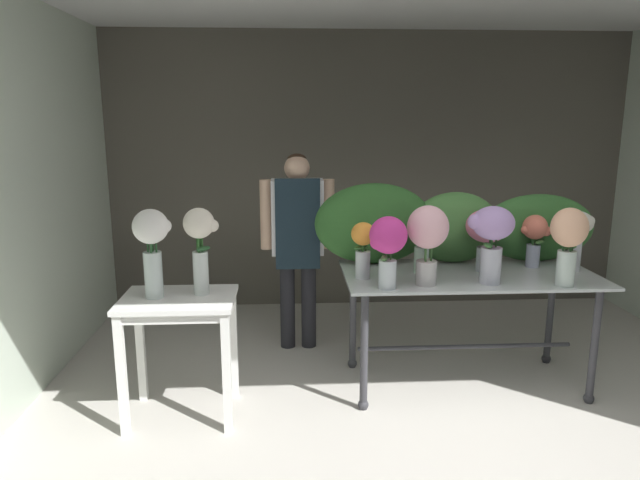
{
  "coord_description": "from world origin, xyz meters",
  "views": [
    {
      "loc": [
        -0.79,
        -2.11,
        1.86
      ],
      "look_at": [
        -0.59,
        1.51,
        1.08
      ],
      "focal_mm": 32.1,
      "sensor_mm": 36.0,
      "label": 1
    }
  ],
  "objects_px": {
    "florist": "(298,232)",
    "vase_blush_ranunculus": "(427,235)",
    "vase_peach_lilies": "(569,238)",
    "vase_magenta_carnations": "(388,243)",
    "vase_lilac_stock": "(492,235)",
    "vase_coral_dahlias": "(535,235)",
    "vase_sunset_roses": "(363,247)",
    "vase_white_roses_tall": "(152,243)",
    "vase_cream_lisianthus_tall": "(200,241)",
    "vase_ivory_tulips": "(577,231)",
    "side_table_white": "(179,316)",
    "display_table_glass": "(468,292)",
    "vase_fuchsia_snapdragons": "(422,239)",
    "vase_rosy_freesia": "(487,231)"
  },
  "relations": [
    {
      "from": "vase_coral_dahlias",
      "to": "vase_magenta_carnations",
      "type": "height_order",
      "value": "vase_magenta_carnations"
    },
    {
      "from": "florist",
      "to": "vase_ivory_tulips",
      "type": "bearing_deg",
      "value": -20.93
    },
    {
      "from": "vase_lilac_stock",
      "to": "vase_cream_lisianthus_tall",
      "type": "height_order",
      "value": "vase_cream_lisianthus_tall"
    },
    {
      "from": "vase_sunset_roses",
      "to": "side_table_white",
      "type": "bearing_deg",
      "value": -168.49
    },
    {
      "from": "florist",
      "to": "vase_blush_ranunculus",
      "type": "xyz_separation_m",
      "value": [
        0.79,
        -1.0,
        0.17
      ]
    },
    {
      "from": "vase_sunset_roses",
      "to": "vase_blush_ranunculus",
      "type": "relative_size",
      "value": 0.74
    },
    {
      "from": "side_table_white",
      "to": "florist",
      "type": "relative_size",
      "value": 0.5
    },
    {
      "from": "vase_blush_ranunculus",
      "to": "vase_lilac_stock",
      "type": "bearing_deg",
      "value": 1.09
    },
    {
      "from": "side_table_white",
      "to": "vase_blush_ranunculus",
      "type": "bearing_deg",
      "value": 2.42
    },
    {
      "from": "vase_ivory_tulips",
      "to": "vase_magenta_carnations",
      "type": "bearing_deg",
      "value": -165.59
    },
    {
      "from": "display_table_glass",
      "to": "vase_coral_dahlias",
      "type": "distance_m",
      "value": 0.63
    },
    {
      "from": "display_table_glass",
      "to": "vase_ivory_tulips",
      "type": "distance_m",
      "value": 0.85
    },
    {
      "from": "vase_rosy_freesia",
      "to": "vase_white_roses_tall",
      "type": "bearing_deg",
      "value": -170.48
    },
    {
      "from": "vase_ivory_tulips",
      "to": "vase_peach_lilies",
      "type": "bearing_deg",
      "value": -123.42
    },
    {
      "from": "display_table_glass",
      "to": "vase_cream_lisianthus_tall",
      "type": "height_order",
      "value": "vase_cream_lisianthus_tall"
    },
    {
      "from": "vase_peach_lilies",
      "to": "vase_magenta_carnations",
      "type": "xyz_separation_m",
      "value": [
        -1.13,
        0.01,
        -0.02
      ]
    },
    {
      "from": "vase_magenta_carnations",
      "to": "vase_lilac_stock",
      "type": "bearing_deg",
      "value": 6.55
    },
    {
      "from": "vase_rosy_freesia",
      "to": "side_table_white",
      "type": "bearing_deg",
      "value": -169.86
    },
    {
      "from": "vase_blush_ranunculus",
      "to": "vase_lilac_stock",
      "type": "height_order",
      "value": "vase_blush_ranunculus"
    },
    {
      "from": "florist",
      "to": "vase_blush_ranunculus",
      "type": "bearing_deg",
      "value": -51.84
    },
    {
      "from": "display_table_glass",
      "to": "vase_rosy_freesia",
      "type": "distance_m",
      "value": 0.44
    },
    {
      "from": "florist",
      "to": "vase_sunset_roses",
      "type": "relative_size",
      "value": 4.23
    },
    {
      "from": "florist",
      "to": "vase_sunset_roses",
      "type": "bearing_deg",
      "value": -63.61
    },
    {
      "from": "vase_fuchsia_snapdragons",
      "to": "vase_lilac_stock",
      "type": "relative_size",
      "value": 0.74
    },
    {
      "from": "vase_rosy_freesia",
      "to": "vase_lilac_stock",
      "type": "height_order",
      "value": "vase_lilac_stock"
    },
    {
      "from": "florist",
      "to": "vase_coral_dahlias",
      "type": "bearing_deg",
      "value": -20.33
    },
    {
      "from": "side_table_white",
      "to": "vase_fuchsia_snapdragons",
      "type": "distance_m",
      "value": 1.66
    },
    {
      "from": "display_table_glass",
      "to": "florist",
      "type": "height_order",
      "value": "florist"
    },
    {
      "from": "vase_lilac_stock",
      "to": "vase_white_roses_tall",
      "type": "xyz_separation_m",
      "value": [
        -2.09,
        -0.07,
        -0.01
      ]
    },
    {
      "from": "vase_coral_dahlias",
      "to": "vase_cream_lisianthus_tall",
      "type": "relative_size",
      "value": 0.69
    },
    {
      "from": "vase_peach_lilies",
      "to": "vase_cream_lisianthus_tall",
      "type": "bearing_deg",
      "value": 178.46
    },
    {
      "from": "vase_rosy_freesia",
      "to": "vase_lilac_stock",
      "type": "distance_m",
      "value": 0.3
    },
    {
      "from": "side_table_white",
      "to": "vase_sunset_roses",
      "type": "distance_m",
      "value": 1.24
    },
    {
      "from": "vase_coral_dahlias",
      "to": "vase_white_roses_tall",
      "type": "height_order",
      "value": "vase_white_roses_tall"
    },
    {
      "from": "vase_blush_ranunculus",
      "to": "display_table_glass",
      "type": "bearing_deg",
      "value": 35.55
    },
    {
      "from": "vase_sunset_roses",
      "to": "vase_cream_lisianthus_tall",
      "type": "distance_m",
      "value": 1.04
    },
    {
      "from": "vase_ivory_tulips",
      "to": "florist",
      "type": "bearing_deg",
      "value": 159.07
    },
    {
      "from": "display_table_glass",
      "to": "vase_lilac_stock",
      "type": "height_order",
      "value": "vase_lilac_stock"
    },
    {
      "from": "side_table_white",
      "to": "vase_ivory_tulips",
      "type": "distance_m",
      "value": 2.7
    },
    {
      "from": "vase_blush_ranunculus",
      "to": "vase_white_roses_tall",
      "type": "relative_size",
      "value": 0.93
    },
    {
      "from": "display_table_glass",
      "to": "vase_magenta_carnations",
      "type": "height_order",
      "value": "vase_magenta_carnations"
    },
    {
      "from": "vase_white_roses_tall",
      "to": "vase_cream_lisianthus_tall",
      "type": "bearing_deg",
      "value": 10.55
    },
    {
      "from": "display_table_glass",
      "to": "vase_rosy_freesia",
      "type": "bearing_deg",
      "value": 16.8
    },
    {
      "from": "vase_blush_ranunculus",
      "to": "vase_ivory_tulips",
      "type": "distance_m",
      "value": 1.14
    },
    {
      "from": "vase_fuchsia_snapdragons",
      "to": "florist",
      "type": "bearing_deg",
      "value": 138.96
    },
    {
      "from": "florist",
      "to": "vase_magenta_carnations",
      "type": "distance_m",
      "value": 1.21
    },
    {
      "from": "vase_sunset_roses",
      "to": "vase_magenta_carnations",
      "type": "distance_m",
      "value": 0.28
    },
    {
      "from": "vase_rosy_freesia",
      "to": "vase_ivory_tulips",
      "type": "xyz_separation_m",
      "value": [
        0.62,
        -0.02,
        -0.01
      ]
    },
    {
      "from": "vase_coral_dahlias",
      "to": "vase_ivory_tulips",
      "type": "xyz_separation_m",
      "value": [
        0.24,
        -0.11,
        0.05
      ]
    },
    {
      "from": "vase_fuchsia_snapdragons",
      "to": "vase_white_roses_tall",
      "type": "xyz_separation_m",
      "value": [
        -1.71,
        -0.35,
        0.07
      ]
    }
  ]
}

